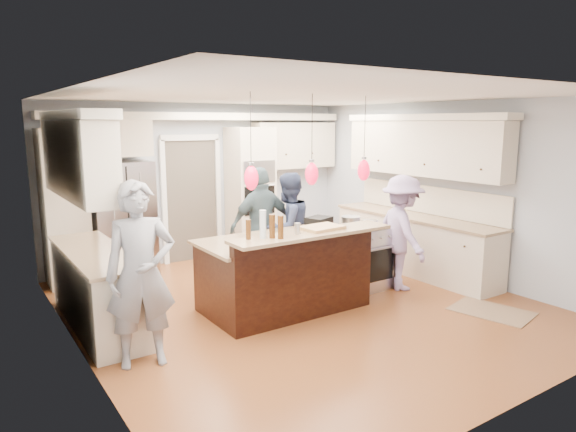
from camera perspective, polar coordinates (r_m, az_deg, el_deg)
name	(u,v)px	position (r m, az deg, el deg)	size (l,w,h in m)	color
ground_plane	(303,305)	(6.88, 1.65, -9.91)	(6.00, 6.00, 0.00)	#955528
room_shell	(304,168)	(6.48, 1.74, 5.36)	(5.54, 6.04, 2.72)	#B2BCC6
refrigerator	(122,220)	(8.32, -17.95, -0.40)	(0.90, 0.70, 1.80)	#B7B7BC
oven_column	(250,192)	(9.19, -4.19, 2.65)	(0.72, 0.69, 2.30)	beige
back_upper_cabinets	(167,167)	(8.58, -13.30, 5.33)	(5.30, 0.61, 2.54)	beige
right_counter_run	(417,207)	(8.43, 14.13, 0.99)	(0.64, 3.10, 2.51)	beige
left_cabinets	(90,240)	(6.32, -21.15, -2.46)	(0.64, 2.30, 2.51)	beige
kitchen_island	(284,272)	(6.65, -0.42, -6.21)	(2.10, 1.46, 1.12)	black
island_range	(362,257)	(7.55, 8.22, -4.52)	(0.82, 0.71, 0.92)	#B7B7BC
pendant_lights	(312,173)	(5.92, 2.65, 4.74)	(1.75, 0.15, 1.03)	black
person_bar_end	(141,275)	(5.23, -16.05, -6.27)	(0.67, 0.44, 1.85)	gray
person_far_left	(288,228)	(7.61, 0.01, -1.40)	(0.81, 0.63, 1.66)	navy
person_far_right	(262,226)	(7.59, -2.92, -1.11)	(1.02, 0.43, 1.75)	slate
person_range_side	(402,233)	(7.52, 12.54, -1.82)	(1.07, 0.61, 1.65)	#A48CBD
floor_rug	(492,311)	(7.15, 21.68, -9.81)	(0.65, 0.95, 0.01)	#856749
water_bottle	(263,224)	(5.66, -2.81, -0.92)	(0.07, 0.07, 0.31)	silver
beer_bottle_a	(248,229)	(5.62, -4.43, -1.50)	(0.06, 0.06, 0.22)	#48270C
beer_bottle_b	(281,227)	(5.63, -0.82, -1.25)	(0.06, 0.06, 0.26)	#48270C
beer_bottle_c	(272,226)	(5.67, -1.77, -1.15)	(0.07, 0.07, 0.27)	#48270C
drink_can	(297,229)	(5.88, 1.04, -1.40)	(0.07, 0.07, 0.13)	#B7B7BC
cutting_board	(322,228)	(6.17, 3.78, -1.29)	(0.48, 0.34, 0.04)	tan
pot_large	(351,222)	(7.30, 6.97, -0.64)	(0.27, 0.27, 0.16)	#B7B7BC
pot_small	(370,224)	(7.34, 9.13, -0.84)	(0.21, 0.21, 0.10)	#B7B7BC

